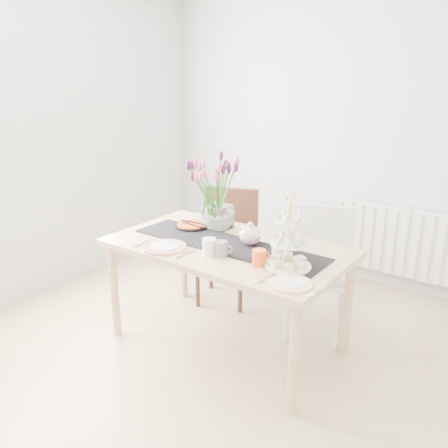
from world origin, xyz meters
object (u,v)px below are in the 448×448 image
Objects in this scene: chair_white at (319,260)px; mug_orange at (259,258)px; mug_grey at (221,249)px; tart_tin at (192,226)px; tulip_vase at (218,182)px; dining_table at (227,255)px; chair_brown at (228,236)px; plate_right at (291,283)px; cake_stand at (289,250)px; teapot at (250,235)px; cream_jug at (279,247)px; mug_white at (209,247)px; plate_left at (165,247)px; radiator at (400,242)px.

mug_orange is (-0.05, -0.76, 0.26)m from chair_white.
mug_grey is (-0.32, -0.78, 0.26)m from chair_white.
chair_white is at bearing 28.39° from tart_tin.
tulip_vase reaches higher than mug_orange.
tulip_vase is (-0.26, 0.24, 0.43)m from dining_table.
tart_tin is at bearing -108.23° from chair_brown.
cake_stand is at bearing 122.95° from plate_right.
teapot is 0.23m from cream_jug.
tulip_vase is at bearing 178.62° from teapot.
mug_white is at bearing -86.06° from dining_table.
teapot is at bearing 41.80° from plate_left.
chair_white is (-0.29, -1.01, 0.09)m from radiator.
chair_white is at bearing 95.38° from cream_jug.
radiator is 11.15× the size of mug_white.
plate_left reaches higher than radiator.
cream_jug is at bearing 35.43° from mug_white.
cream_jug is 0.24m from mug_orange.
radiator is at bearing 54.77° from tulip_vase.
plate_left is (-0.65, -0.13, -0.04)m from mug_orange.
mug_white is at bearing -135.04° from chair_white.
cake_stand is 0.25m from plate_right.
plate_left is (-0.31, -0.08, -0.05)m from mug_white.
cream_jug is at bearing 10.51° from dining_table.
chair_brown is 0.85m from chair_white.
cake_stand is 4.06× the size of mug_grey.
cream_jug is at bearing 28.88° from plate_left.
teapot is at bearing -137.70° from chair_white.
chair_white is 9.29× the size of mug_grey.
plate_left is at bearing -167.83° from mug_white.
tulip_vase is 0.64m from plate_left.
chair_brown reaches higher than mug_orange.
tart_tin is 2.51× the size of mug_orange.
cake_stand is 1.74× the size of teapot.
chair_brown is 1.00m from mug_grey.
cake_stand is at bearing 13.12° from plate_left.
plate_right is (0.29, -0.13, -0.04)m from mug_orange.
dining_table is (-0.70, -1.60, 0.22)m from radiator.
plate_right is (0.91, -0.54, -0.35)m from tulip_vase.
radiator is 12.19× the size of mug_orange.
dining_table is at bearing 90.79° from mug_white.
dining_table is 3.95× the size of cake_stand.
cake_stand is at bearing 8.61° from mug_white.
cream_jug reaches higher than radiator.
chair_white is 9.41× the size of mug_orange.
teapot is (-0.28, -0.51, 0.28)m from chair_white.
radiator is 1.79m from tulip_vase.
mug_orange is (0.27, 0.02, -0.00)m from mug_grey.
tulip_vase is at bearing 85.95° from mug_orange.
plate_right is at bearing -84.10° from mug_orange.
radiator is 1.76m from cake_stand.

